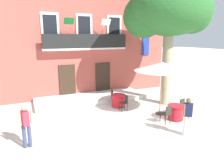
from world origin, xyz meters
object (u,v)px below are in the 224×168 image
(plane_tree, at_px, (168,13))
(cafe_umbrella, at_px, (162,67))
(pedestrian_near_entrance, at_px, (26,124))
(cafe_table_near_tree, at_px, (118,100))
(pedestrian_mid_plaza, at_px, (188,114))
(cafe_chair_middle_1, at_px, (167,113))
(cafe_table_middle, at_px, (176,112))
(cafe_chair_near_tree_1, at_px, (113,95))
(cafe_chair_near_tree_0, at_px, (124,102))
(cafe_chair_middle_0, at_px, (184,106))

(plane_tree, distance_m, cafe_umbrella, 3.45)
(pedestrian_near_entrance, bearing_deg, cafe_table_near_tree, 28.21)
(plane_tree, height_order, pedestrian_mid_plaza, plane_tree)
(plane_tree, relative_size, cafe_umbrella, 2.44)
(cafe_chair_middle_1, relative_size, cafe_umbrella, 0.31)
(cafe_table_middle, xyz_separation_m, cafe_umbrella, (-0.28, 0.94, 2.22))
(cafe_chair_near_tree_1, distance_m, cafe_table_middle, 4.12)
(cafe_chair_near_tree_0, xyz_separation_m, pedestrian_near_entrance, (-5.17, -2.00, 0.43))
(cafe_table_near_tree, bearing_deg, pedestrian_near_entrance, -151.79)
(plane_tree, relative_size, cafe_chair_near_tree_0, 7.78)
(cafe_chair_near_tree_1, distance_m, pedestrian_near_entrance, 6.26)
(cafe_chair_middle_0, xyz_separation_m, pedestrian_mid_plaza, (-1.44, -1.74, 0.41))
(cafe_chair_near_tree_0, xyz_separation_m, cafe_chair_middle_0, (2.51, -1.96, 0.00))
(cafe_table_middle, relative_size, cafe_umbrella, 0.30)
(plane_tree, xyz_separation_m, cafe_table_near_tree, (-2.88, 0.60, -5.08))
(cafe_table_near_tree, relative_size, pedestrian_near_entrance, 0.51)
(cafe_table_near_tree, distance_m, cafe_table_middle, 3.47)
(cafe_table_middle, distance_m, pedestrian_near_entrance, 7.00)
(plane_tree, xyz_separation_m, cafe_chair_near_tree_1, (-2.84, 1.35, -4.94))
(cafe_table_near_tree, relative_size, pedestrian_mid_plaza, 0.52)
(cafe_chair_middle_0, distance_m, cafe_chair_middle_1, 1.51)
(cafe_umbrella, bearing_deg, cafe_chair_middle_1, -111.90)
(cafe_chair_near_tree_0, height_order, cafe_chair_middle_0, same)
(cafe_chair_middle_0, bearing_deg, cafe_umbrella, 144.57)
(cafe_table_near_tree, height_order, cafe_chair_middle_0, cafe_chair_middle_0)
(cafe_table_near_tree, xyz_separation_m, cafe_umbrella, (1.56, -2.00, 2.22))
(pedestrian_near_entrance, bearing_deg, cafe_chair_near_tree_0, 21.16)
(pedestrian_near_entrance, xyz_separation_m, pedestrian_mid_plaza, (6.24, -1.69, -0.02))
(cafe_chair_middle_0, distance_m, pedestrian_mid_plaza, 2.30)
(cafe_table_middle, distance_m, cafe_umbrella, 2.43)
(cafe_table_middle, relative_size, pedestrian_mid_plaza, 0.52)
(plane_tree, bearing_deg, cafe_table_middle, -113.93)
(cafe_table_middle, height_order, cafe_umbrella, cafe_umbrella)
(cafe_chair_middle_0, height_order, pedestrian_mid_plaza, pedestrian_mid_plaza)
(cafe_chair_near_tree_0, relative_size, cafe_chair_near_tree_1, 1.00)
(cafe_chair_near_tree_1, xyz_separation_m, cafe_umbrella, (1.53, -2.76, 2.08))
(cafe_table_middle, height_order, pedestrian_near_entrance, pedestrian_near_entrance)
(cafe_table_middle, relative_size, pedestrian_near_entrance, 0.51)
(cafe_chair_near_tree_0, relative_size, cafe_chair_middle_1, 1.00)
(cafe_umbrella, bearing_deg, cafe_table_near_tree, 127.90)
(cafe_chair_near_tree_0, distance_m, cafe_umbrella, 2.87)
(cafe_chair_middle_1, xyz_separation_m, pedestrian_mid_plaza, (0.00, -1.31, 0.41))
(plane_tree, relative_size, pedestrian_near_entrance, 4.18)
(plane_tree, height_order, cafe_chair_middle_1, plane_tree)
(cafe_table_middle, distance_m, cafe_chair_middle_0, 0.77)
(pedestrian_near_entrance, bearing_deg, cafe_umbrella, 6.41)
(cafe_chair_middle_1, bearing_deg, cafe_table_near_tree, 109.42)
(cafe_chair_near_tree_1, bearing_deg, cafe_umbrella, -61.02)
(plane_tree, height_order, cafe_chair_middle_0, plane_tree)
(cafe_chair_near_tree_1, bearing_deg, cafe_chair_middle_1, -74.58)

